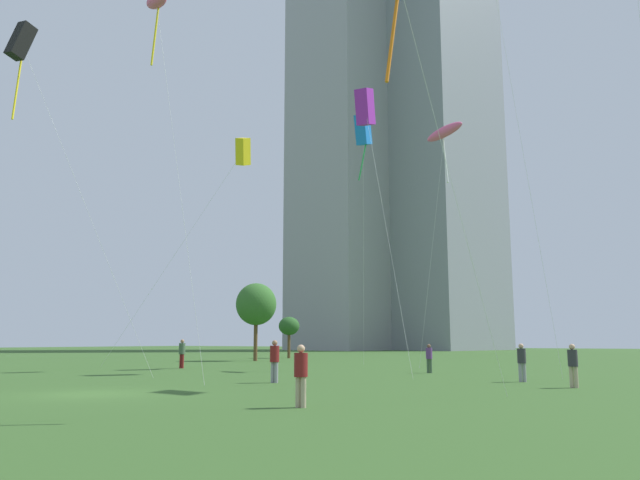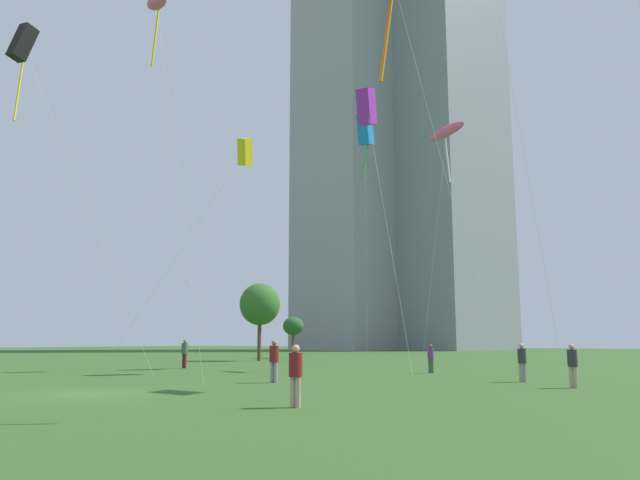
{
  "view_description": "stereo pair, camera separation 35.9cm",
  "coord_description": "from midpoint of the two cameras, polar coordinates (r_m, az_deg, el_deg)",
  "views": [
    {
      "loc": [
        18.7,
        -14.12,
        1.81
      ],
      "look_at": [
        2.2,
        10.74,
        6.55
      ],
      "focal_mm": 35.55,
      "sensor_mm": 36.0,
      "label": 1
    },
    {
      "loc": [
        19.0,
        -13.92,
        1.81
      ],
      "look_at": [
        2.2,
        10.74,
        6.55
      ],
      "focal_mm": 35.55,
      "sensor_mm": 36.0,
      "label": 2
    }
  ],
  "objects": [
    {
      "name": "person_standing_0",
      "position": [
        28.01,
        -4.49,
        -10.55
      ],
      "size": [
        0.4,
        0.4,
        1.82
      ],
      "rotation": [
        0.0,
        0.0,
        0.08
      ],
      "color": "gray",
      "rests_on": "ground"
    },
    {
      "name": "kite_flying_3",
      "position": [
        43.37,
        10.91,
        9.46
      ],
      "size": [
        3.97,
        1.21,
        16.15
      ],
      "color": "silver",
      "rests_on": "ground"
    },
    {
      "name": "distant_highrise_0",
      "position": [
        135.32,
        10.27,
        13.4
      ],
      "size": [
        22.34,
        25.53,
        106.21
      ],
      "primitive_type": "cube",
      "rotation": [
        0.0,
        0.0,
        -0.2
      ],
      "color": "gray",
      "rests_on": "ground"
    },
    {
      "name": "kite_flying_1",
      "position": [
        36.58,
        -25.58,
        15.7
      ],
      "size": [
        5.08,
        6.05,
        17.71
      ],
      "color": "silver",
      "rests_on": "ground"
    },
    {
      "name": "person_standing_2",
      "position": [
        36.77,
        9.52,
        -10.28
      ],
      "size": [
        0.36,
        0.36,
        1.6
      ],
      "rotation": [
        0.0,
        0.0,
        0.15
      ],
      "color": "#3F593F",
      "rests_on": "ground"
    },
    {
      "name": "person_standing_1",
      "position": [
        29.79,
        17.37,
        -10.24
      ],
      "size": [
        0.37,
        0.37,
        1.67
      ],
      "rotation": [
        0.0,
        0.0,
        0.41
      ],
      "color": "gray",
      "rests_on": "ground"
    },
    {
      "name": "kite_flying_5",
      "position": [
        46.02,
        3.67,
        9.8
      ],
      "size": [
        3.08,
        4.96,
        17.86
      ],
      "color": "silver",
      "rests_on": "ground"
    },
    {
      "name": "distant_highrise_1",
      "position": [
        128.62,
        2.32,
        9.51
      ],
      "size": [
        20.27,
        21.12,
        85.35
      ],
      "primitive_type": "cube",
      "rotation": [
        0.0,
        0.0,
        -0.19
      ],
      "color": "#939399",
      "rests_on": "ground"
    },
    {
      "name": "person_standing_6",
      "position": [
        26.75,
        21.45,
        -10.22
      ],
      "size": [
        0.37,
        0.37,
        1.68
      ],
      "rotation": [
        0.0,
        0.0,
        0.04
      ],
      "color": "tan",
      "rests_on": "ground"
    },
    {
      "name": "kite_flying_8",
      "position": [
        39.97,
        3.81,
        11.83
      ],
      "size": [
        5.56,
        5.32,
        17.24
      ],
      "color": "silver",
      "rests_on": "ground"
    },
    {
      "name": "kite_flying_6",
      "position": [
        41.81,
        -7.21,
        7.87
      ],
      "size": [
        12.01,
        1.94,
        14.92
      ],
      "color": "silver",
      "rests_on": "ground"
    },
    {
      "name": "park_tree_1",
      "position": [
        66.41,
        -2.96,
        -7.78
      ],
      "size": [
        2.16,
        2.16,
        4.23
      ],
      "color": "brown",
      "rests_on": "ground"
    },
    {
      "name": "kite_flying_0",
      "position": [
        34.46,
        -14.82,
        19.97
      ],
      "size": [
        5.29,
        1.39,
        19.0
      ],
      "color": "silver",
      "rests_on": "ground"
    },
    {
      "name": "park_tree_0",
      "position": [
        57.8,
        -5.95,
        -5.79
      ],
      "size": [
        3.65,
        3.65,
        6.94
      ],
      "color": "brown",
      "rests_on": "ground"
    },
    {
      "name": "ground",
      "position": [
        23.56,
        -20.26,
        -12.89
      ],
      "size": [
        280.0,
        280.0,
        0.0
      ],
      "primitive_type": "plane",
      "color": "#335623"
    },
    {
      "name": "person_standing_5",
      "position": [
        17.75,
        -2.32,
        -11.7
      ],
      "size": [
        0.38,
        0.38,
        1.69
      ],
      "rotation": [
        0.0,
        0.0,
        6.28
      ],
      "color": "tan",
      "rests_on": "ground"
    },
    {
      "name": "person_standing_4",
      "position": [
        43.32,
        -12.55,
        -9.77
      ],
      "size": [
        0.42,
        0.42,
        1.88
      ],
      "rotation": [
        0.0,
        0.0,
        3.02
      ],
      "color": "maroon",
      "rests_on": "ground"
    }
  ]
}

